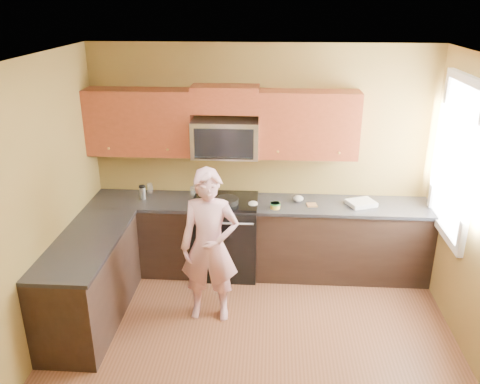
# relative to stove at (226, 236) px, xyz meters

# --- Properties ---
(floor) EXTENTS (4.00, 4.00, 0.00)m
(floor) POSITION_rel_stove_xyz_m (0.40, -1.68, -0.47)
(floor) COLOR brown
(floor) RESTS_ON ground
(ceiling) EXTENTS (4.00, 4.00, 0.00)m
(ceiling) POSITION_rel_stove_xyz_m (0.40, -1.68, 2.23)
(ceiling) COLOR white
(ceiling) RESTS_ON ground
(wall_back) EXTENTS (4.00, 0.00, 4.00)m
(wall_back) POSITION_rel_stove_xyz_m (0.40, 0.32, 0.88)
(wall_back) COLOR brown
(wall_back) RESTS_ON ground
(wall_left) EXTENTS (0.00, 4.00, 4.00)m
(wall_left) POSITION_rel_stove_xyz_m (-1.60, -1.68, 0.88)
(wall_left) COLOR brown
(wall_left) RESTS_ON ground
(cabinet_back_run) EXTENTS (4.00, 0.60, 0.88)m
(cabinet_back_run) POSITION_rel_stove_xyz_m (0.40, 0.02, -0.03)
(cabinet_back_run) COLOR black
(cabinet_back_run) RESTS_ON floor
(cabinet_left_run) EXTENTS (0.60, 1.60, 0.88)m
(cabinet_left_run) POSITION_rel_stove_xyz_m (-1.30, -1.08, -0.03)
(cabinet_left_run) COLOR black
(cabinet_left_run) RESTS_ON floor
(countertop_back) EXTENTS (4.00, 0.62, 0.04)m
(countertop_back) POSITION_rel_stove_xyz_m (0.40, 0.01, 0.43)
(countertop_back) COLOR black
(countertop_back) RESTS_ON cabinet_back_run
(countertop_left) EXTENTS (0.62, 1.60, 0.04)m
(countertop_left) POSITION_rel_stove_xyz_m (-1.29, -1.08, 0.43)
(countertop_left) COLOR black
(countertop_left) RESTS_ON cabinet_left_run
(stove) EXTENTS (0.76, 0.65, 0.95)m
(stove) POSITION_rel_stove_xyz_m (0.00, 0.00, 0.00)
(stove) COLOR black
(stove) RESTS_ON floor
(microwave) EXTENTS (0.76, 0.40, 0.42)m
(microwave) POSITION_rel_stove_xyz_m (0.00, 0.12, 0.97)
(microwave) COLOR silver
(microwave) RESTS_ON wall_back
(upper_cab_left) EXTENTS (1.22, 0.33, 0.75)m
(upper_cab_left) POSITION_rel_stove_xyz_m (-0.99, 0.16, 0.97)
(upper_cab_left) COLOR maroon
(upper_cab_left) RESTS_ON wall_back
(upper_cab_right) EXTENTS (1.12, 0.33, 0.75)m
(upper_cab_right) POSITION_rel_stove_xyz_m (0.94, 0.16, 0.97)
(upper_cab_right) COLOR maroon
(upper_cab_right) RESTS_ON wall_back
(upper_cab_over_mw) EXTENTS (0.76, 0.33, 0.30)m
(upper_cab_over_mw) POSITION_rel_stove_xyz_m (0.00, 0.16, 1.62)
(upper_cab_over_mw) COLOR maroon
(upper_cab_over_mw) RESTS_ON wall_back
(window) EXTENTS (0.06, 1.06, 1.66)m
(window) POSITION_rel_stove_xyz_m (2.38, -0.48, 1.17)
(window) COLOR white
(window) RESTS_ON wall_right
(woman) EXTENTS (0.60, 0.39, 1.64)m
(woman) POSITION_rel_stove_xyz_m (-0.07, -0.93, 0.34)
(woman) COLOR pink
(woman) RESTS_ON floor
(frying_pan) EXTENTS (0.31, 0.50, 0.06)m
(frying_pan) POSITION_rel_stove_xyz_m (0.03, -0.11, 0.47)
(frying_pan) COLOR black
(frying_pan) RESTS_ON stove
(butter_tub) EXTENTS (0.15, 0.15, 0.08)m
(butter_tub) POSITION_rel_stove_xyz_m (0.59, -0.15, 0.45)
(butter_tub) COLOR yellow
(butter_tub) RESTS_ON countertop_back
(toast_slice) EXTENTS (0.12, 0.12, 0.01)m
(toast_slice) POSITION_rel_stove_xyz_m (1.01, -0.04, 0.45)
(toast_slice) COLOR #B27F47
(toast_slice) RESTS_ON countertop_back
(napkin_a) EXTENTS (0.14, 0.14, 0.06)m
(napkin_a) POSITION_rel_stove_xyz_m (0.33, -0.11, 0.48)
(napkin_a) COLOR silver
(napkin_a) RESTS_ON countertop_back
(napkin_b) EXTENTS (0.16, 0.17, 0.07)m
(napkin_b) POSITION_rel_stove_xyz_m (0.86, 0.08, 0.48)
(napkin_b) COLOR silver
(napkin_b) RESTS_ON countertop_back
(dish_towel) EXTENTS (0.37, 0.34, 0.05)m
(dish_towel) POSITION_rel_stove_xyz_m (1.58, 0.01, 0.47)
(dish_towel) COLOR white
(dish_towel) RESTS_ON countertop_back
(travel_mug) EXTENTS (0.08, 0.08, 0.17)m
(travel_mug) POSITION_rel_stove_xyz_m (-0.99, 0.02, 0.44)
(travel_mug) COLOR silver
(travel_mug) RESTS_ON countertop_back
(glass_b) EXTENTS (0.07, 0.07, 0.12)m
(glass_b) POSITION_rel_stove_xyz_m (-0.95, 0.22, 0.51)
(glass_b) COLOR silver
(glass_b) RESTS_ON countertop_back
(glass_c) EXTENTS (0.09, 0.09, 0.12)m
(glass_c) POSITION_rel_stove_xyz_m (-0.40, 0.16, 0.51)
(glass_c) COLOR silver
(glass_c) RESTS_ON countertop_back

